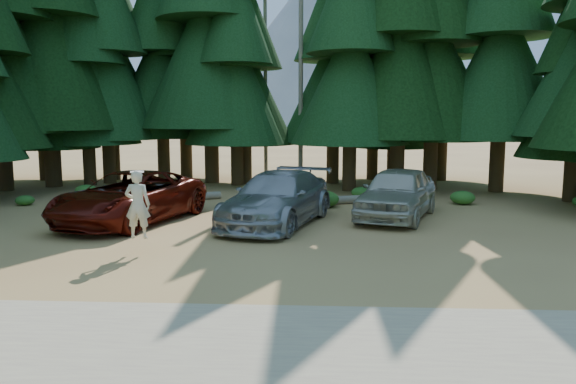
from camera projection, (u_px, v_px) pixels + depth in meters
name	position (u px, v px, depth m)	size (l,w,h in m)	color
ground	(256.00, 249.00, 15.83)	(160.00, 160.00, 0.00)	#A07343
gravel_strip	(212.00, 339.00, 9.40)	(26.00, 3.50, 0.01)	tan
forest_belt_north	(286.00, 184.00, 30.67)	(36.00, 7.00, 22.00)	black
snag_front	(301.00, 72.00, 29.32)	(0.24, 0.24, 12.00)	gray
snag_back	(266.00, 92.00, 31.05)	(0.20, 0.20, 10.00)	gray
mountain_peak	(295.00, 65.00, 101.54)	(48.00, 50.00, 28.00)	gray
red_pickup	(130.00, 197.00, 19.56)	(2.97, 6.44, 1.79)	#510E07
silver_minivan_center	(277.00, 198.00, 19.25)	(2.52, 6.21, 1.80)	#A2A4AA
silver_minivan_right	(397.00, 193.00, 20.45)	(2.21, 5.50, 1.87)	beige
frisbee_player	(138.00, 204.00, 15.07)	(0.69, 0.47, 1.85)	beige
log_left	(169.00, 198.00, 24.24)	(0.33, 0.33, 4.68)	gray
log_mid	(286.00, 201.00, 23.57)	(0.31, 0.31, 3.82)	gray
log_right	(359.00, 199.00, 23.97)	(0.35, 0.35, 5.51)	gray
shrub_far_left	(86.00, 191.00, 25.90)	(1.02, 1.02, 0.56)	#2C5D1B
shrub_left	(156.00, 198.00, 23.62)	(1.01, 1.01, 0.56)	#2C5D1B
shrub_center_left	(181.00, 196.00, 23.97)	(1.09, 1.09, 0.60)	#2C5D1B
shrub_center_right	(362.00, 192.00, 25.49)	(0.93, 0.93, 0.51)	#2C5D1B
shrub_right	(324.00, 199.00, 22.98)	(1.22, 1.22, 0.67)	#2C5D1B
shrub_far_right	(463.00, 198.00, 23.71)	(1.03, 1.03, 0.57)	#2C5D1B
shrub_edge_west	(25.00, 200.00, 23.43)	(0.76, 0.76, 0.42)	#2C5D1B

